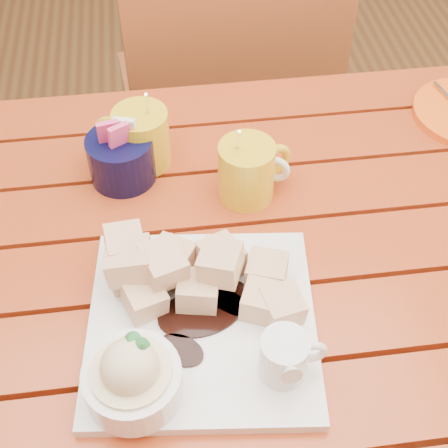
{
  "coord_description": "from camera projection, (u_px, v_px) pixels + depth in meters",
  "views": [
    {
      "loc": [
        -0.06,
        -0.53,
        1.41
      ],
      "look_at": [
        0.01,
        -0.0,
        0.82
      ],
      "focal_mm": 50.0,
      "sensor_mm": 36.0,
      "label": 1
    }
  ],
  "objects": [
    {
      "name": "table",
      "position": [
        215.0,
        303.0,
        0.93
      ],
      "size": [
        1.2,
        0.79,
        0.75
      ],
      "color": "#9E3114",
      "rests_on": "ground"
    },
    {
      "name": "dessert_plate",
      "position": [
        186.0,
        323.0,
        0.74
      ],
      "size": [
        0.31,
        0.31,
        0.11
      ],
      "rotation": [
        0.0,
        0.0,
        -0.11
      ],
      "color": "white",
      "rests_on": "table"
    },
    {
      "name": "coffee_mug_left",
      "position": [
        140.0,
        137.0,
        0.94
      ],
      "size": [
        0.12,
        0.08,
        0.14
      ],
      "rotation": [
        0.0,
        0.0,
        -0.42
      ],
      "color": "gold",
      "rests_on": "table"
    },
    {
      "name": "coffee_mug_right",
      "position": [
        248.0,
        170.0,
        0.9
      ],
      "size": [
        0.11,
        0.08,
        0.14
      ],
      "rotation": [
        0.0,
        0.0,
        0.38
      ],
      "color": "gold",
      "rests_on": "table"
    },
    {
      "name": "cream_pitcher",
      "position": [
        251.0,
        164.0,
        0.91
      ],
      "size": [
        0.09,
        0.08,
        0.08
      ],
      "rotation": [
        0.0,
        0.0,
        -0.43
      ],
      "color": "white",
      "rests_on": "table"
    },
    {
      "name": "sugar_caddy",
      "position": [
        121.0,
        157.0,
        0.93
      ],
      "size": [
        0.1,
        0.1,
        0.11
      ],
      "color": "black",
      "rests_on": "table"
    },
    {
      "name": "chair_far",
      "position": [
        227.0,
        95.0,
        1.45
      ],
      "size": [
        0.49,
        0.49,
        0.96
      ],
      "rotation": [
        0.0,
        0.0,
        3.23
      ],
      "color": "brown",
      "rests_on": "ground"
    }
  ]
}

